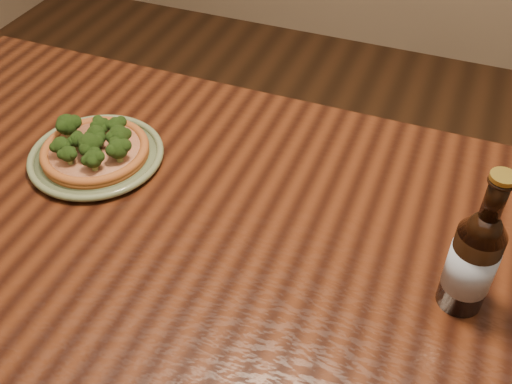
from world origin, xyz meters
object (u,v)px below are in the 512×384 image
at_px(table, 217,274).
at_px(pizza, 94,148).
at_px(plate, 96,156).
at_px(beer_bottle, 473,260).

bearing_deg(table, pizza, 160.38).
distance_m(plate, beer_bottle, 0.71).
distance_m(table, pizza, 0.34).
height_order(table, beer_bottle, beer_bottle).
bearing_deg(pizza, table, -19.62).
bearing_deg(beer_bottle, table, 169.41).
bearing_deg(pizza, plate, 129.41).
relative_size(table, plate, 6.15).
xyz_separation_m(plate, beer_bottle, (0.70, -0.09, 0.08)).
bearing_deg(table, plate, 160.27).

